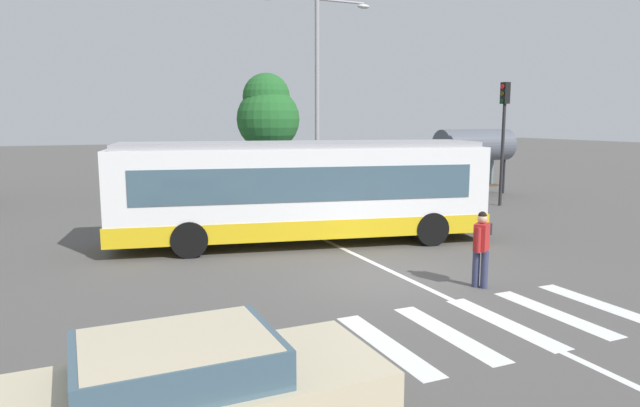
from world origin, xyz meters
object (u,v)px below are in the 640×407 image
(pedestrian_crossing_street, at_px, (481,245))
(twin_arm_street_lamp, at_px, (317,76))
(parked_car_silver, at_px, (237,179))
(parked_car_blue, at_px, (289,177))
(foreground_sedan, at_px, (184,389))
(bus_stop_shelter, at_px, (474,146))
(background_tree_right, at_px, (268,113))
(parked_car_teal, at_px, (182,181))
(city_transit_bus, at_px, (301,191))
(traffic_light_far_corner, at_px, (504,124))

(pedestrian_crossing_street, distance_m, twin_arm_street_lamp, 14.67)
(parked_car_silver, relative_size, parked_car_blue, 1.02)
(parked_car_silver, distance_m, parked_car_blue, 2.77)
(parked_car_blue, bearing_deg, foreground_sedan, -113.62)
(bus_stop_shelter, distance_m, background_tree_right, 12.12)
(pedestrian_crossing_street, distance_m, parked_car_teal, 18.00)
(city_transit_bus, xyz_separation_m, traffic_light_far_corner, (10.75, 3.44, 1.92))
(bus_stop_shelter, bearing_deg, background_tree_right, 128.21)
(city_transit_bus, xyz_separation_m, bus_stop_shelter, (11.81, 6.61, 0.83))
(parked_car_silver, xyz_separation_m, background_tree_right, (3.17, 4.49, 3.35))
(parked_car_silver, bearing_deg, background_tree_right, 54.77)
(city_transit_bus, height_order, parked_car_teal, city_transit_bus)
(parked_car_teal, bearing_deg, foreground_sedan, -100.09)
(city_transit_bus, distance_m, parked_car_teal, 11.93)
(traffic_light_far_corner, bearing_deg, twin_arm_street_lamp, 146.70)
(twin_arm_street_lamp, bearing_deg, background_tree_right, 87.11)
(city_transit_bus, height_order, twin_arm_street_lamp, twin_arm_street_lamp)
(parked_car_silver, height_order, parked_car_blue, same)
(parked_car_teal, xyz_separation_m, twin_arm_street_lamp, (5.43, -3.92, 4.86))
(city_transit_bus, distance_m, traffic_light_far_corner, 11.45)
(parked_car_teal, height_order, parked_car_blue, same)
(parked_car_blue, bearing_deg, traffic_light_far_corner, -50.26)
(city_transit_bus, xyz_separation_m, pedestrian_crossing_street, (1.91, -5.86, -0.62))
(city_transit_bus, distance_m, parked_car_blue, 12.28)
(city_transit_bus, relative_size, parked_car_teal, 2.53)
(pedestrian_crossing_street, distance_m, parked_car_blue, 17.57)
(parked_car_silver, height_order, twin_arm_street_lamp, twin_arm_street_lamp)
(foreground_sedan, bearing_deg, parked_car_blue, 66.38)
(city_transit_bus, height_order, pedestrian_crossing_street, city_transit_bus)
(foreground_sedan, distance_m, parked_car_blue, 23.06)
(parked_car_silver, distance_m, twin_arm_street_lamp, 6.68)
(parked_car_blue, xyz_separation_m, background_tree_right, (0.41, 4.45, 3.35))
(foreground_sedan, bearing_deg, pedestrian_crossing_street, 27.15)
(parked_car_teal, xyz_separation_m, background_tree_right, (5.85, 4.22, 3.35))
(pedestrian_crossing_street, xyz_separation_m, traffic_light_far_corner, (8.84, 9.30, 2.54))
(city_transit_bus, bearing_deg, parked_car_silver, 84.02)
(city_transit_bus, xyz_separation_m, foreground_sedan, (-5.26, -9.54, -0.82))
(foreground_sedan, relative_size, twin_arm_street_lamp, 0.50)
(bus_stop_shelter, bearing_deg, pedestrian_crossing_street, -128.44)
(parked_car_blue, bearing_deg, bus_stop_shelter, -32.45)
(parked_car_blue, xyz_separation_m, traffic_light_far_corner, (6.77, -8.14, 2.74))
(traffic_light_far_corner, bearing_deg, parked_car_teal, 145.56)
(parked_car_blue, distance_m, background_tree_right, 5.59)
(parked_car_silver, xyz_separation_m, traffic_light_far_corner, (9.54, -8.10, 2.74))
(foreground_sedan, height_order, twin_arm_street_lamp, twin_arm_street_lamp)
(parked_car_silver, height_order, bus_stop_shelter, bus_stop_shelter)
(parked_car_blue, bearing_deg, parked_car_silver, -179.14)
(pedestrian_crossing_street, height_order, parked_car_silver, pedestrian_crossing_street)
(bus_stop_shelter, bearing_deg, parked_car_teal, 158.57)
(foreground_sedan, distance_m, background_tree_right, 27.54)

